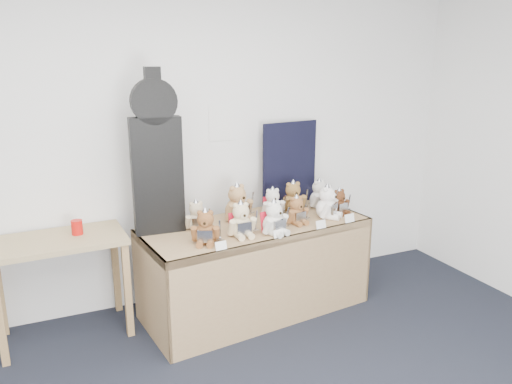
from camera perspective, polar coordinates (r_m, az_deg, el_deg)
name	(u,v)px	position (r m, az deg, el deg)	size (l,w,h in m)	color
room_shell	(221,123)	(4.23, -4.06, 7.87)	(6.00, 6.00, 6.00)	silver
display_table	(260,246)	(3.98, 0.50, -6.14)	(1.88, 0.96, 0.75)	#916D4A
side_table	(59,255)	(3.92, -21.54, -6.70)	(0.95, 0.56, 0.78)	tan
guitar_case	(156,155)	(3.72, -11.31, 4.22)	(0.38, 0.13, 1.22)	black
navy_board	(290,163)	(4.45, 3.86, 3.28)	(0.55, 0.02, 0.74)	black
red_cup	(77,227)	(3.90, -19.78, -3.81)	(0.08, 0.08, 0.11)	red
teddy_front_far_left	(206,228)	(3.56, -5.79, -4.17)	(0.22, 0.22, 0.28)	brown
teddy_front_left	(241,221)	(3.69, -1.71, -3.33)	(0.24, 0.20, 0.30)	beige
teddy_front_centre	(274,219)	(3.74, 2.09, -3.11)	(0.24, 0.23, 0.29)	white
teddy_front_right	(297,211)	(3.98, 4.69, -2.20)	(0.21, 0.18, 0.26)	brown
teddy_front_far_right	(328,203)	(4.14, 8.19, -1.29)	(0.25, 0.25, 0.31)	white
teddy_front_end	(339,203)	(4.27, 9.49, -1.20)	(0.20, 0.17, 0.24)	#58331E
teddy_back_left	(197,217)	(3.86, -6.81, -2.82)	(0.21, 0.17, 0.26)	beige
teddy_back_centre_left	(238,204)	(4.03, -2.10, -1.42)	(0.29, 0.26, 0.34)	tan
teddy_back_centre_right	(273,203)	(4.16, 1.92, -1.32)	(0.22, 0.19, 0.27)	white
teddy_back_right	(293,198)	(4.26, 4.28, -0.73)	(0.25, 0.20, 0.30)	olive
teddy_back_end	(319,195)	(4.42, 7.26, -0.33)	(0.24, 0.22, 0.28)	white
entry_card_a	(221,246)	(3.46, -4.03, -6.14)	(0.08, 0.00, 0.06)	white
entry_card_b	(278,234)	(3.68, 2.59, -4.78)	(0.08, 0.00, 0.06)	white
entry_card_c	(321,224)	(3.90, 7.43, -3.69)	(0.09, 0.00, 0.06)	white
entry_card_d	(350,218)	(4.08, 10.64, -2.96)	(0.09, 0.00, 0.07)	white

